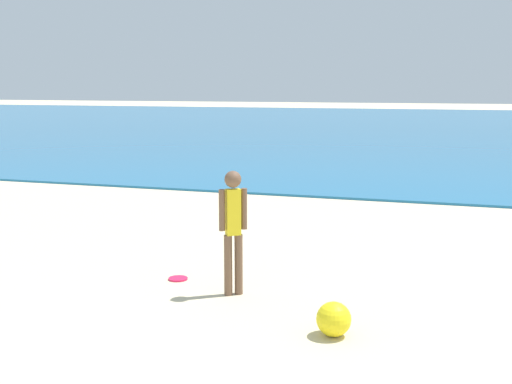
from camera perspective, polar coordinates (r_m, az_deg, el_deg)
name	(u,v)px	position (r m, az deg, el deg)	size (l,w,h in m)	color
water	(416,125)	(45.20, 14.10, 5.82)	(160.00, 60.00, 0.06)	#1E6B9E
person_standing	(233,225)	(8.24, -2.06, -2.98)	(0.32, 0.26, 1.64)	brown
frisbee	(178,279)	(9.17, -6.99, -7.70)	(0.27, 0.27, 0.03)	#E51E4C
beach_ball	(334,319)	(7.15, 6.96, -11.22)	(0.39, 0.39, 0.39)	yellow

